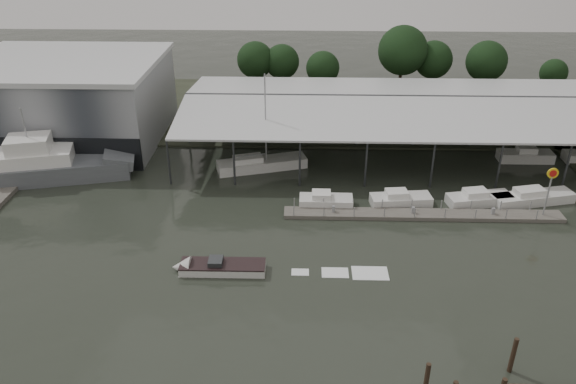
{
  "coord_description": "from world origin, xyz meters",
  "views": [
    {
      "loc": [
        2.81,
        -39.51,
        28.5
      ],
      "look_at": [
        1.38,
        10.14,
        2.5
      ],
      "focal_mm": 35.0,
      "sensor_mm": 36.0,
      "label": 1
    }
  ],
  "objects_px": {
    "shell_fuel_sign": "(550,183)",
    "grey_trawler": "(45,166)",
    "speedboat_underway": "(215,267)",
    "white_sailboat": "(261,164)"
  },
  "relations": [
    {
      "from": "shell_fuel_sign",
      "to": "grey_trawler",
      "type": "xyz_separation_m",
      "value": [
        -53.45,
        7.56,
        -2.35
      ]
    },
    {
      "from": "speedboat_underway",
      "to": "grey_trawler",
      "type": "bearing_deg",
      "value": -38.95
    },
    {
      "from": "white_sailboat",
      "to": "speedboat_underway",
      "type": "height_order",
      "value": "white_sailboat"
    },
    {
      "from": "shell_fuel_sign",
      "to": "grey_trawler",
      "type": "bearing_deg",
      "value": 171.95
    },
    {
      "from": "shell_fuel_sign",
      "to": "white_sailboat",
      "type": "relative_size",
      "value": 0.48
    },
    {
      "from": "shell_fuel_sign",
      "to": "grey_trawler",
      "type": "height_order",
      "value": "grey_trawler"
    },
    {
      "from": "shell_fuel_sign",
      "to": "white_sailboat",
      "type": "bearing_deg",
      "value": 159.75
    },
    {
      "from": "grey_trawler",
      "to": "speedboat_underway",
      "type": "distance_m",
      "value": 28.06
    },
    {
      "from": "shell_fuel_sign",
      "to": "white_sailboat",
      "type": "height_order",
      "value": "white_sailboat"
    },
    {
      "from": "shell_fuel_sign",
      "to": "speedboat_underway",
      "type": "distance_m",
      "value": 33.32
    }
  ]
}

